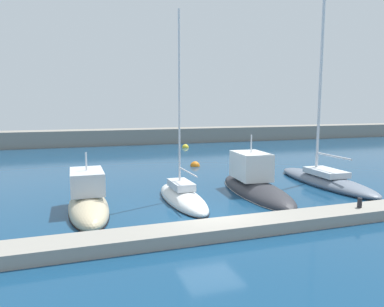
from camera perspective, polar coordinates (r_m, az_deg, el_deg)
ground_plane at (r=15.73m, az=2.93°, el=-11.01°), size 120.00×120.00×0.00m
dock_pier at (r=14.37m, az=5.16°, el=-11.84°), size 27.51×1.49×0.48m
breakwater_seawall at (r=47.90m, az=-12.01°, el=2.61°), size 108.00×3.69×1.97m
motorboat_sand_second at (r=17.95m, az=-16.22°, el=-7.38°), size 1.86×6.29×3.23m
sailboat_white_third at (r=19.02m, az=-1.55°, el=-7.03°), size 1.79×6.31×10.25m
motorboat_charcoal_fourth at (r=21.29m, az=9.92°, el=-4.86°), size 3.10×8.50×3.78m
sailboat_slate_fifth at (r=24.66m, az=20.36°, el=-3.74°), size 2.60×9.22×13.75m
mooring_buoy_orange at (r=30.00m, az=0.49°, el=-2.03°), size 0.82×0.82×0.82m
mooring_buoy_yellow at (r=43.25m, az=-1.06°, el=0.94°), size 0.83×0.83×0.83m
dock_bollard at (r=17.86m, az=25.14°, el=-7.11°), size 0.20×0.20×0.44m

